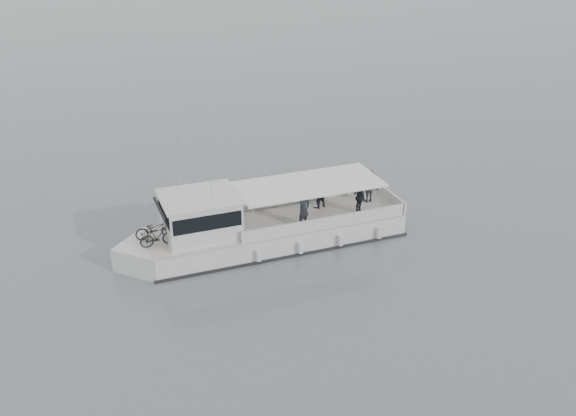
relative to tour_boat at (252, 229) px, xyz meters
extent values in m
plane|color=#525C60|center=(3.02, 2.14, -0.87)|extent=(1400.00, 1400.00, 0.00)
cube|color=silver|center=(1.08, 0.19, -0.45)|extent=(11.36, 4.81, 1.19)
cube|color=silver|center=(-4.34, -0.77, -0.45)|extent=(2.94, 2.94, 1.19)
cube|color=beige|center=(1.08, 0.19, 0.14)|extent=(11.36, 4.81, 0.06)
cube|color=black|center=(1.08, 0.19, -0.82)|extent=(11.55, 4.95, 0.17)
cube|color=silver|center=(2.46, 1.87, 0.42)|extent=(7.25, 1.37, 0.55)
cube|color=silver|center=(2.95, -0.92, 0.42)|extent=(7.25, 1.37, 0.55)
cube|color=silver|center=(6.46, 1.14, 0.42)|extent=(0.60, 2.91, 0.55)
cube|color=silver|center=(-2.17, -0.39, 0.97)|extent=(3.32, 2.95, 1.65)
cube|color=black|center=(-3.57, -0.63, 1.11)|extent=(0.91, 2.35, 1.06)
cube|color=black|center=(-2.17, -0.39, 1.24)|extent=(3.15, 2.95, 0.64)
cube|color=silver|center=(-2.17, -0.39, 1.84)|extent=(3.54, 3.16, 0.09)
cube|color=silver|center=(2.53, 0.44, 1.66)|extent=(6.62, 3.80, 0.07)
cylinder|color=silver|center=(-0.14, -1.33, 0.90)|extent=(0.06, 0.06, 1.51)
cylinder|color=silver|center=(-0.59, 1.20, 0.90)|extent=(0.06, 0.06, 1.51)
cylinder|color=silver|center=(5.64, -0.31, 0.90)|extent=(0.06, 0.06, 1.51)
cylinder|color=silver|center=(5.20, 2.22, 0.90)|extent=(0.06, 0.06, 1.51)
cylinder|color=silver|center=(-2.86, 0.33, 3.03)|extent=(0.03, 0.03, 2.39)
cylinder|color=silver|center=(-1.70, -0.95, 2.85)|extent=(0.03, 0.03, 2.02)
cylinder|color=silver|center=(0.01, -1.64, -0.41)|extent=(0.26, 0.26, 0.46)
cylinder|color=silver|center=(1.81, -1.32, -0.41)|extent=(0.26, 0.26, 0.46)
cylinder|color=silver|center=(3.62, -1.00, -0.41)|extent=(0.26, 0.26, 0.46)
cylinder|color=silver|center=(5.43, -0.68, -0.41)|extent=(0.26, 0.26, 0.46)
imported|color=black|center=(-4.04, -0.34, 0.56)|extent=(1.65, 0.81, 0.83)
imported|color=black|center=(-3.91, -1.07, 0.58)|extent=(1.50, 0.66, 0.87)
imported|color=#22242D|center=(2.13, -0.46, 0.91)|extent=(0.67, 0.62, 1.54)
imported|color=#22242D|center=(3.14, 1.20, 0.91)|extent=(0.92, 0.84, 1.54)
imported|color=#22242D|center=(4.79, 0.29, 0.91)|extent=(0.54, 0.96, 1.54)
imported|color=#22242D|center=(5.54, 1.35, 0.91)|extent=(1.06, 0.69, 1.54)
camera|label=1|loc=(-3.14, -24.04, 12.50)|focal=40.00mm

